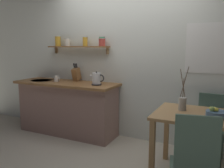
# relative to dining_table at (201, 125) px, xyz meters

# --- Properties ---
(ground_plane) EXTENTS (14.00, 14.00, 0.00)m
(ground_plane) POSITION_rel_dining_table_xyz_m (-1.25, 0.24, -0.66)
(ground_plane) COLOR #BCB29E
(back_wall) EXTENTS (6.80, 0.11, 2.70)m
(back_wall) POSITION_rel_dining_table_xyz_m (-1.05, 0.89, 0.70)
(back_wall) COLOR silver
(back_wall) RESTS_ON ground_plane
(kitchen_counter) EXTENTS (1.83, 0.63, 0.91)m
(kitchen_counter) POSITION_rel_dining_table_xyz_m (-2.25, 0.56, -0.19)
(kitchen_counter) COLOR gray
(kitchen_counter) RESTS_ON ground_plane
(wall_shelf) EXTENTS (1.17, 0.20, 0.31)m
(wall_shelf) POSITION_rel_dining_table_xyz_m (-2.08, 0.73, 0.90)
(wall_shelf) COLOR brown
(dining_table) EXTENTS (1.02, 0.77, 0.78)m
(dining_table) POSITION_rel_dining_table_xyz_m (0.00, 0.00, 0.00)
(dining_table) COLOR tan
(dining_table) RESTS_ON ground_plane
(dining_chair_near) EXTENTS (0.48, 0.50, 0.99)m
(dining_chair_near) POSITION_rel_dining_table_xyz_m (0.02, -0.70, -0.13)
(dining_chair_near) COLOR #4C6B5B
(dining_chair_near) RESTS_ON ground_plane
(dining_chair_far) EXTENTS (0.41, 0.40, 0.89)m
(dining_chair_far) POSITION_rel_dining_table_xyz_m (0.06, 0.60, -0.16)
(dining_chair_far) COLOR #4C6B5B
(dining_chair_far) RESTS_ON ground_plane
(fruit_bowl) EXTENTS (0.21, 0.21, 0.12)m
(fruit_bowl) POSITION_rel_dining_table_xyz_m (0.14, -0.05, 0.17)
(fruit_bowl) COLOR #51759E
(fruit_bowl) RESTS_ON dining_table
(twig_vase) EXTENTS (0.10, 0.09, 0.52)m
(twig_vase) POSITION_rel_dining_table_xyz_m (-0.23, 0.08, 0.21)
(twig_vase) COLOR #B7B2A8
(twig_vase) RESTS_ON dining_table
(electric_kettle) EXTENTS (0.24, 0.16, 0.22)m
(electric_kettle) POSITION_rel_dining_table_xyz_m (-1.63, 0.51, 0.35)
(electric_kettle) COLOR black
(electric_kettle) RESTS_ON kitchen_counter
(knife_block) EXTENTS (0.10, 0.18, 0.31)m
(knife_block) POSITION_rel_dining_table_xyz_m (-2.16, 0.72, 0.38)
(knife_block) COLOR #9E6B3D
(knife_block) RESTS_ON kitchen_counter
(coffee_mug_by_sink) EXTENTS (0.12, 0.08, 0.10)m
(coffee_mug_by_sink) POSITION_rel_dining_table_xyz_m (-2.44, 0.52, 0.31)
(coffee_mug_by_sink) COLOR white
(coffee_mug_by_sink) RESTS_ON kitchen_counter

